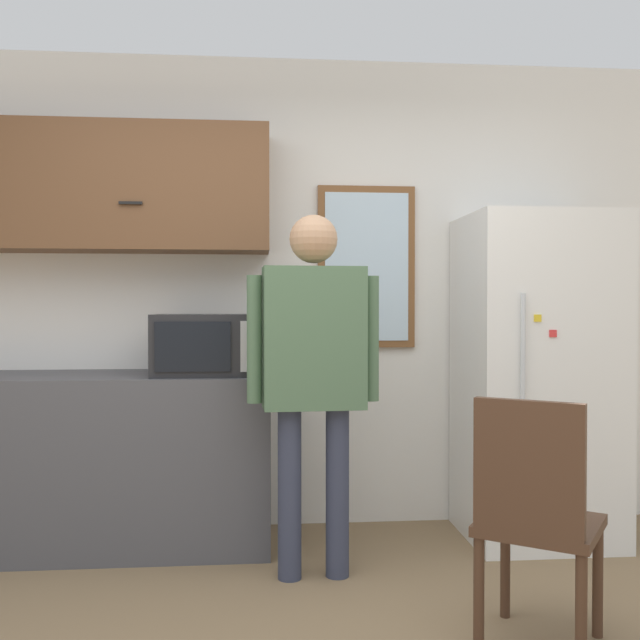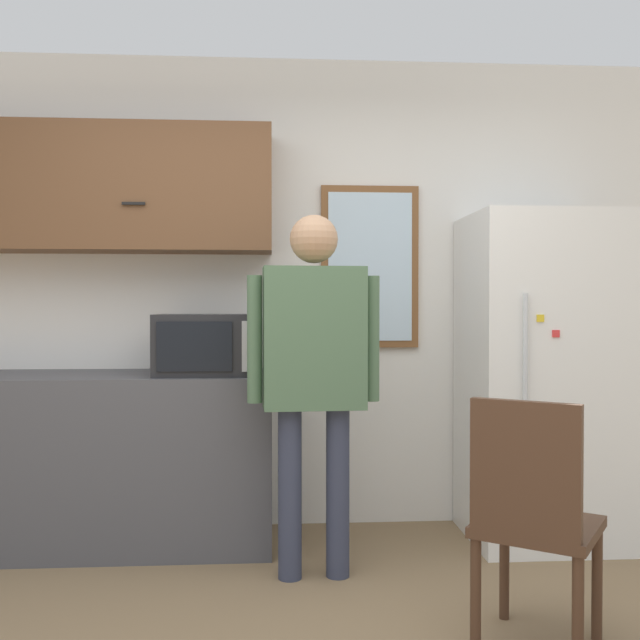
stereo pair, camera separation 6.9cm
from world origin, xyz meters
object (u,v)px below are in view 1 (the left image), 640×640
Objects in this scene: microwave at (206,344)px; refrigerator at (536,377)px; chair at (535,512)px; person at (314,356)px.

microwave is 1.80m from refrigerator.
refrigerator is at bearing -77.13° from chair.
person is 0.96× the size of refrigerator.
microwave reaches higher than chair.
refrigerator is 1.88× the size of chair.
refrigerator is 1.43m from chair.
chair is at bearing -112.02° from refrigerator.
refrigerator reaches higher than microwave.
chair is (1.28, -1.26, -0.55)m from microwave.
microwave is 1.88m from chair.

